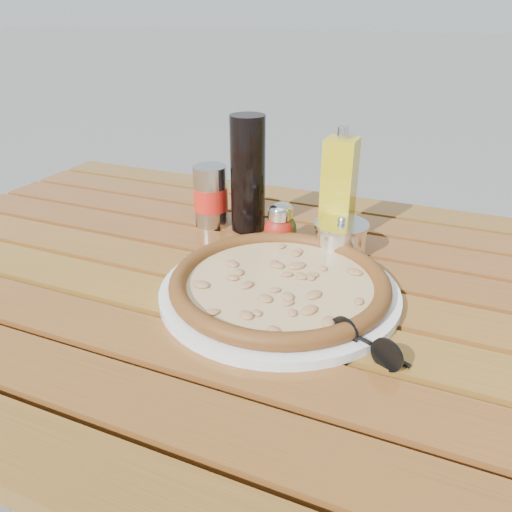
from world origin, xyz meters
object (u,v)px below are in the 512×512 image
at_px(oregano_shaker, 282,225).
at_px(soda_can, 211,197).
at_px(table, 251,317).
at_px(sunglasses, 366,344).
at_px(pepper_shaker, 279,227).
at_px(olive_oil_cruet, 339,190).
at_px(pizza, 280,282).
at_px(dark_bottle, 248,174).
at_px(parmesan_tin, 340,238).
at_px(plate, 279,291).

height_order(oregano_shaker, soda_can, soda_can).
height_order(table, sunglasses, sunglasses).
distance_m(pepper_shaker, soda_can, 0.17).
bearing_deg(olive_oil_cruet, sunglasses, -68.88).
bearing_deg(oregano_shaker, pepper_shaker, -99.59).
relative_size(pizza, soda_can, 3.74).
xyz_separation_m(table, dark_bottle, (-0.09, 0.18, 0.19)).
relative_size(soda_can, sunglasses, 1.10).
distance_m(oregano_shaker, olive_oil_cruet, 0.12).
relative_size(oregano_shaker, parmesan_tin, 0.84).
relative_size(pizza, dark_bottle, 2.04).
xyz_separation_m(soda_can, olive_oil_cruet, (0.25, 0.03, 0.04)).
distance_m(plate, pizza, 0.02).
height_order(table, pizza, pizza).
relative_size(olive_oil_cruet, sunglasses, 1.93).
distance_m(table, oregano_shaker, 0.18).
relative_size(table, soda_can, 11.67).
relative_size(pepper_shaker, parmesan_tin, 0.84).
bearing_deg(pizza, olive_oil_cruet, 84.41).
bearing_deg(oregano_shaker, dark_bottle, 152.71).
distance_m(pepper_shaker, olive_oil_cruet, 0.13).
height_order(pizza, oregano_shaker, oregano_shaker).
bearing_deg(pepper_shaker, table, -89.19).
relative_size(plate, oregano_shaker, 4.39).
height_order(plate, soda_can, soda_can).
xyz_separation_m(table, oregano_shaker, (-0.00, 0.14, 0.11)).
bearing_deg(pepper_shaker, oregano_shaker, 80.41).
distance_m(olive_oil_cruet, parmesan_tin, 0.09).
bearing_deg(pepper_shaker, sunglasses, -50.12).
xyz_separation_m(plate, dark_bottle, (-0.15, 0.22, 0.10)).
height_order(pizza, soda_can, soda_can).
distance_m(olive_oil_cruet, sunglasses, 0.36).
bearing_deg(oregano_shaker, pizza, -70.49).
distance_m(pepper_shaker, parmesan_tin, 0.11).
bearing_deg(soda_can, parmesan_tin, -6.68).
xyz_separation_m(dark_bottle, parmesan_tin, (0.19, -0.04, -0.08)).
height_order(table, oregano_shaker, oregano_shaker).
height_order(dark_bottle, soda_can, dark_bottle).
xyz_separation_m(pizza, parmesan_tin, (0.05, 0.18, 0.01)).
height_order(olive_oil_cruet, sunglasses, olive_oil_cruet).
xyz_separation_m(oregano_shaker, soda_can, (-0.16, 0.03, 0.02)).
relative_size(table, plate, 3.89).
relative_size(table, parmesan_tin, 14.35).
xyz_separation_m(table, plate, (0.06, -0.03, 0.08)).
bearing_deg(pizza, oregano_shaker, 109.51).
relative_size(soda_can, olive_oil_cruet, 0.57).
bearing_deg(olive_oil_cruet, table, -112.57).
relative_size(table, oregano_shaker, 17.07).
relative_size(table, pizza, 3.12).
xyz_separation_m(pizza, pepper_shaker, (-0.06, 0.16, 0.02)).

